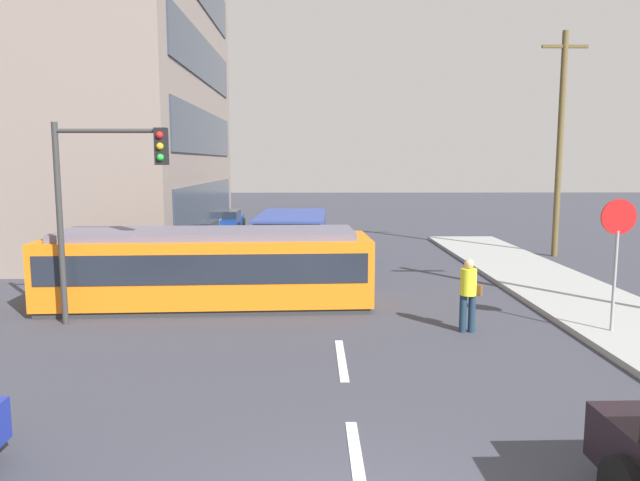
# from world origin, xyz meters

# --- Properties ---
(ground_plane) EXTENTS (120.00, 120.00, 0.00)m
(ground_plane) POSITION_xyz_m (0.00, 10.00, 0.00)
(ground_plane) COLOR #373944
(lane_stripe_1) EXTENTS (0.16, 2.40, 0.01)m
(lane_stripe_1) POSITION_xyz_m (0.00, 2.00, 0.01)
(lane_stripe_1) COLOR silver
(lane_stripe_1) RESTS_ON ground
(lane_stripe_2) EXTENTS (0.16, 2.40, 0.01)m
(lane_stripe_2) POSITION_xyz_m (0.00, 6.00, 0.01)
(lane_stripe_2) COLOR silver
(lane_stripe_2) RESTS_ON ground
(lane_stripe_3) EXTENTS (0.16, 2.40, 0.01)m
(lane_stripe_3) POSITION_xyz_m (0.00, 16.41, 0.01)
(lane_stripe_3) COLOR silver
(lane_stripe_3) RESTS_ON ground
(lane_stripe_4) EXTENTS (0.16, 2.40, 0.01)m
(lane_stripe_4) POSITION_xyz_m (0.00, 22.41, 0.01)
(lane_stripe_4) COLOR silver
(lane_stripe_4) RESTS_ON ground
(streetcar_tram) EXTENTS (8.58, 2.92, 2.04)m
(streetcar_tram) POSITION_xyz_m (-3.31, 10.41, 1.05)
(streetcar_tram) COLOR orange
(streetcar_tram) RESTS_ON ground
(city_bus) EXTENTS (2.68, 5.72, 1.83)m
(city_bus) POSITION_xyz_m (-1.35, 17.43, 1.05)
(city_bus) COLOR #30418D
(city_bus) RESTS_ON ground
(pedestrian_crossing) EXTENTS (0.51, 0.36, 1.67)m
(pedestrian_crossing) POSITION_xyz_m (2.93, 7.84, 0.94)
(pedestrian_crossing) COLOR #1A2E41
(pedestrian_crossing) RESTS_ON ground
(parked_sedan_mid) EXTENTS (2.12, 4.07, 1.19)m
(parked_sedan_mid) POSITION_xyz_m (-5.49, 14.37, 0.62)
(parked_sedan_mid) COLOR #355F3C
(parked_sedan_mid) RESTS_ON ground
(parked_sedan_far) EXTENTS (2.15, 4.24, 1.19)m
(parked_sedan_far) POSITION_xyz_m (-5.77, 21.17, 0.62)
(parked_sedan_far) COLOR #2C5F46
(parked_sedan_far) RESTS_ON ground
(parked_sedan_furthest) EXTENTS (2.14, 4.12, 1.19)m
(parked_sedan_furthest) POSITION_xyz_m (-5.48, 27.38, 0.62)
(parked_sedan_furthest) COLOR navy
(parked_sedan_furthest) RESTS_ON ground
(stop_sign) EXTENTS (0.76, 0.07, 2.88)m
(stop_sign) POSITION_xyz_m (5.98, 7.42, 2.19)
(stop_sign) COLOR gray
(stop_sign) RESTS_ON sidewalk_curb_right
(traffic_light_mast) EXTENTS (2.61, 0.33, 4.70)m
(traffic_light_mast) POSITION_xyz_m (-5.36, 8.63, 3.30)
(traffic_light_mast) COLOR #333333
(traffic_light_mast) RESTS_ON ground
(utility_pole_mid) EXTENTS (1.80, 0.24, 8.88)m
(utility_pole_mid) POSITION_xyz_m (9.31, 18.60, 4.63)
(utility_pole_mid) COLOR brown
(utility_pole_mid) RESTS_ON ground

